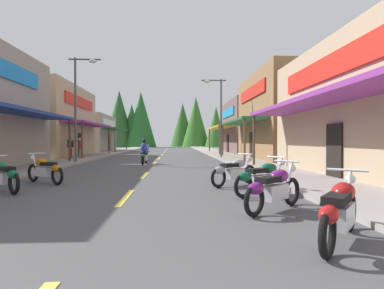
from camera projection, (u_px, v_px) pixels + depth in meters
ground at (160, 158)px, 26.48m from camera, size 9.15×82.89×0.10m
sidewalk_left at (89, 157)px, 26.15m from camera, size 2.67×82.89×0.12m
sidewalk_right at (229, 157)px, 26.80m from camera, size 2.67×82.89×0.12m
centerline_dashes at (161, 156)px, 28.81m from camera, size 0.16×56.88×0.01m
storefront_left_middle at (29, 122)px, 27.84m from camera, size 10.71×11.11×6.27m
storefront_left_far at (79, 133)px, 40.30m from camera, size 9.38×10.01×4.67m
storefront_right_middle at (296, 117)px, 24.36m from camera, size 8.81×10.42×6.60m
storefront_right_far at (258, 127)px, 35.29m from camera, size 8.67×10.43×5.81m
streetlamp_left at (80, 96)px, 19.72m from camera, size 1.99×0.30×6.67m
streetlamp_right at (218, 107)px, 25.06m from camera, size 1.99×0.30×6.36m
motorcycle_parked_right_0 at (340, 210)px, 4.50m from camera, size 1.44×1.71×1.04m
motorcycle_parked_right_1 at (274, 188)px, 6.57m from camera, size 1.66×1.50×1.04m
motorcycle_parked_right_2 at (263, 177)px, 8.43m from camera, size 1.86×1.23×1.04m
motorcycle_parked_right_3 at (234, 171)px, 10.22m from camera, size 1.76×1.38×1.04m
motorcycle_parked_left_2 at (3, 175)px, 8.99m from camera, size 1.65×1.52×1.04m
motorcycle_parked_left_3 at (45, 169)px, 10.75m from camera, size 1.75×1.40×1.04m
rider_cruising_lead at (144, 154)px, 19.31m from camera, size 0.60×2.14×1.57m
pedestrian_by_shop at (70, 146)px, 23.53m from camera, size 0.41×0.50×1.75m
pedestrian_browsing at (80, 147)px, 24.24m from camera, size 0.29×0.57×1.66m
treeline_backdrop at (159, 122)px, 67.13m from camera, size 25.98×12.25×11.89m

